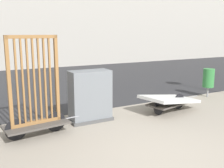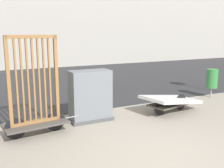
{
  "view_description": "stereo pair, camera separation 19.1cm",
  "coord_description": "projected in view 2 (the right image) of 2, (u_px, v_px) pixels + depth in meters",
  "views": [
    {
      "loc": [
        -2.97,
        -3.45,
        2.2
      ],
      "look_at": [
        0.0,
        2.08,
        0.97
      ],
      "focal_mm": 42.0,
      "sensor_mm": 36.0,
      "label": 1
    },
    {
      "loc": [
        -2.81,
        -3.54,
        2.2
      ],
      "look_at": [
        0.0,
        2.08,
        0.97
      ],
      "focal_mm": 42.0,
      "sensor_mm": 36.0,
      "label": 2
    }
  ],
  "objects": [
    {
      "name": "trash_bin",
      "position": [
        212.0,
        79.0,
        8.94
      ],
      "size": [
        0.38,
        0.38,
        0.99
      ],
      "color": "gray",
      "rests_on": "ground_plane"
    },
    {
      "name": "bike_cart_with_bedframe",
      "position": [
        35.0,
        102.0,
        5.63
      ],
      "size": [
        2.08,
        0.8,
        2.16
      ],
      "rotation": [
        0.0,
        0.0,
        0.12
      ],
      "color": "#4C4742",
      "rests_on": "ground_plane"
    },
    {
      "name": "road_strip",
      "position": [
        52.0,
        82.0,
        11.91
      ],
      "size": [
        56.0,
        9.96,
        0.01
      ],
      "color": "#2D2D30",
      "rests_on": "ground_plane"
    },
    {
      "name": "utility_cabinet",
      "position": [
        90.0,
        97.0,
        6.59
      ],
      "size": [
        1.07,
        0.56,
        1.29
      ],
      "color": "#4C4C4C",
      "rests_on": "ground_plane"
    },
    {
      "name": "ground_plane",
      "position": [
        163.0,
        156.0,
        4.76
      ],
      "size": [
        60.0,
        60.0,
        0.0
      ],
      "primitive_type": "plane",
      "color": "gray"
    },
    {
      "name": "bike_cart_with_mattress",
      "position": [
        171.0,
        101.0,
        7.33
      ],
      "size": [
        2.28,
        1.26,
        0.54
      ],
      "rotation": [
        0.0,
        0.0,
        0.21
      ],
      "color": "#4C4742",
      "rests_on": "ground_plane"
    }
  ]
}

